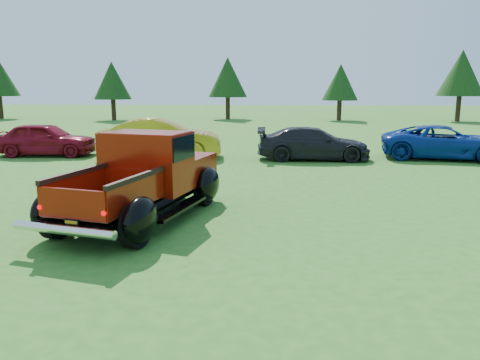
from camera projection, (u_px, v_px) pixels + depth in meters
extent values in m
plane|color=#2C651D|center=(231.00, 239.00, 8.40)|extent=(120.00, 120.00, 0.00)
cylinder|color=#332114|center=(1.00, 107.00, 39.04)|extent=(0.36, 0.36, 1.87)
cylinder|color=#332114|center=(114.00, 110.00, 37.41)|extent=(0.36, 0.36, 1.66)
cone|color=black|center=(112.00, 80.00, 36.95)|extent=(2.94, 2.94, 2.94)
cylinder|color=#332114|center=(228.00, 108.00, 38.74)|extent=(0.36, 0.36, 1.80)
cone|color=black|center=(228.00, 77.00, 38.25)|extent=(3.20, 3.20, 3.20)
cylinder|color=#332114|center=(339.00, 110.00, 37.17)|extent=(0.36, 0.36, 1.58)
cone|color=black|center=(340.00, 82.00, 36.74)|extent=(2.82, 2.82, 2.82)
cylinder|color=#332114|center=(458.00, 109.00, 36.04)|extent=(0.36, 0.36, 1.94)
cone|color=black|center=(461.00, 73.00, 35.50)|extent=(3.46, 3.46, 3.46)
cylinder|color=black|center=(56.00, 218.00, 8.38)|extent=(0.41, 0.79, 0.76)
cylinder|color=black|center=(136.00, 226.00, 7.88)|extent=(0.41, 0.79, 0.76)
cylinder|color=black|center=(142.00, 184.00, 11.22)|extent=(0.41, 0.79, 0.76)
cylinder|color=black|center=(204.00, 189.00, 10.73)|extent=(0.41, 0.79, 0.76)
cube|color=black|center=(140.00, 199.00, 9.59)|extent=(2.38, 4.66, 0.19)
cube|color=maroon|center=(174.00, 168.00, 10.97)|extent=(1.92, 1.78, 0.59)
cube|color=silver|center=(187.00, 163.00, 11.66)|extent=(1.49, 0.43, 0.48)
cube|color=maroon|center=(147.00, 162.00, 9.75)|extent=(1.91, 1.47, 1.24)
cube|color=black|center=(146.00, 146.00, 9.69)|extent=(1.92, 1.39, 0.48)
cube|color=maroon|center=(146.00, 134.00, 9.64)|extent=(1.81, 1.36, 0.08)
cube|color=brown|center=(107.00, 205.00, 8.44)|extent=(1.71, 2.16, 0.05)
cube|color=maroon|center=(76.00, 189.00, 8.59)|extent=(0.51, 1.86, 0.50)
cube|color=maroon|center=(137.00, 194.00, 8.20)|extent=(0.51, 1.86, 0.50)
cube|color=maroon|center=(134.00, 181.00, 9.28)|extent=(1.26, 0.36, 0.50)
cube|color=maroon|center=(72.00, 204.00, 7.51)|extent=(1.26, 0.37, 0.50)
cube|color=black|center=(75.00, 173.00, 8.53)|extent=(0.55, 1.87, 0.09)
cube|color=black|center=(137.00, 178.00, 8.14)|extent=(0.55, 1.87, 0.09)
ellipsoid|color=black|center=(51.00, 211.00, 8.38)|extent=(0.67, 1.09, 0.84)
ellipsoid|color=black|center=(141.00, 220.00, 7.83)|extent=(0.67, 1.09, 0.84)
ellipsoid|color=black|center=(138.00, 179.00, 11.22)|extent=(0.67, 1.09, 0.84)
ellipsoid|color=black|center=(208.00, 184.00, 10.67)|extent=(0.67, 1.09, 0.84)
cube|color=black|center=(102.00, 201.00, 9.84)|extent=(0.78, 2.01, 0.06)
cube|color=black|center=(180.00, 208.00, 9.29)|extent=(0.78, 2.01, 0.06)
cylinder|color=silver|center=(64.00, 230.00, 7.36)|extent=(1.84, 0.60, 0.15)
cube|color=black|center=(72.00, 223.00, 7.53)|extent=(0.28, 0.08, 0.14)
cube|color=gold|center=(71.00, 224.00, 7.52)|extent=(0.22, 0.06, 0.10)
sphere|color=#CC0505|center=(40.00, 207.00, 7.68)|extent=(0.09, 0.09, 0.09)
sphere|color=#CC0505|center=(104.00, 213.00, 7.31)|extent=(0.09, 0.09, 0.09)
imported|color=maroon|center=(45.00, 139.00, 18.30)|extent=(3.92, 1.76, 1.31)
imported|color=#BA9718|center=(161.00, 138.00, 17.67)|extent=(4.69, 2.09, 1.49)
imported|color=black|center=(313.00, 143.00, 17.35)|extent=(4.16, 1.73, 1.20)
imported|color=navy|center=(444.00, 142.00, 17.51)|extent=(4.79, 2.81, 1.25)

